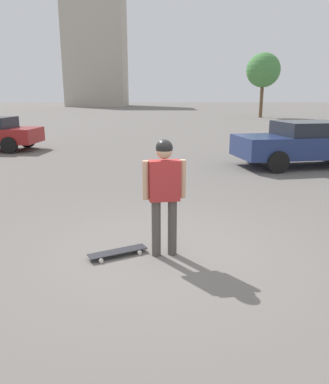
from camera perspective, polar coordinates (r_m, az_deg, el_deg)
name	(u,v)px	position (r m, az deg, el deg)	size (l,w,h in m)	color
ground_plane	(164,255)	(5.76, 0.00, -9.52)	(220.00, 220.00, 0.00)	slate
person	(164,186)	(5.41, 0.00, 0.89)	(0.27, 0.63, 1.75)	#4C4742
skateboard	(118,252)	(5.74, -7.08, -9.03)	(0.60, 0.89, 0.08)	#232328
car_parked_near	(306,143)	(13.49, 20.78, 7.03)	(2.72, 4.91, 1.49)	navy
building_block_distant	(97,52)	(81.60, -10.29, 20.29)	(11.56, 11.39, 21.35)	#B2A899
tree_distant	(263,70)	(41.41, 14.82, 17.49)	(3.44, 3.44, 6.48)	brown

